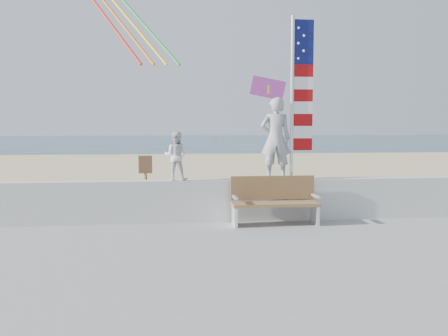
{
  "coord_description": "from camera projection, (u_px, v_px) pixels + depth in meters",
  "views": [
    {
      "loc": [
        -0.93,
        -8.09,
        2.23
      ],
      "look_at": [
        0.2,
        1.8,
        1.35
      ],
      "focal_mm": 38.0,
      "sensor_mm": 36.0,
      "label": 1
    }
  ],
  "objects": [
    {
      "name": "sand",
      "position": [
        196.0,
        187.0,
        17.21
      ],
      "size": [
        90.0,
        40.0,
        0.08
      ],
      "primitive_type": "cube",
      "color": "#C5B583",
      "rests_on": "ground"
    },
    {
      "name": "seawall",
      "position": [
        214.0,
        200.0,
        10.23
      ],
      "size": [
        30.0,
        0.35,
        0.9
      ],
      "primitive_type": "cube",
      "color": "silver",
      "rests_on": "boardwalk"
    },
    {
      "name": "sign",
      "position": [
        146.0,
        181.0,
        11.23
      ],
      "size": [
        0.32,
        0.07,
        1.46
      ],
      "color": "olive",
      "rests_on": "sand"
    },
    {
      "name": "bench",
      "position": [
        274.0,
        200.0,
        9.92
      ],
      "size": [
        1.8,
        0.57,
        1.0
      ],
      "color": "olive",
      "rests_on": "boardwalk"
    },
    {
      "name": "child",
      "position": [
        176.0,
        156.0,
        10.06
      ],
      "size": [
        0.58,
        0.5,
        1.04
      ],
      "primitive_type": "imported",
      "rotation": [
        0.0,
        0.0,
        2.92
      ],
      "color": "silver",
      "rests_on": "seawall"
    },
    {
      "name": "ground",
      "position": [
        224.0,
        254.0,
        8.31
      ],
      "size": [
        220.0,
        220.0,
        0.0
      ],
      "primitive_type": "plane",
      "color": "#2A4254",
      "rests_on": "ground"
    },
    {
      "name": "flag",
      "position": [
        298.0,
        91.0,
        10.23
      ],
      "size": [
        0.5,
        0.08,
        3.5
      ],
      "color": "silver",
      "rests_on": "seawall"
    },
    {
      "name": "parafoil_kite",
      "position": [
        269.0,
        88.0,
        13.51
      ],
      "size": [
        1.06,
        0.48,
        0.71
      ],
      "color": "red",
      "rests_on": "ground"
    },
    {
      "name": "adult",
      "position": [
        276.0,
        139.0,
        10.27
      ],
      "size": [
        0.69,
        0.5,
        1.77
      ],
      "primitive_type": "imported",
      "rotation": [
        0.0,
        0.0,
        3.02
      ],
      "color": "#999A9F",
      "rests_on": "seawall"
    }
  ]
}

